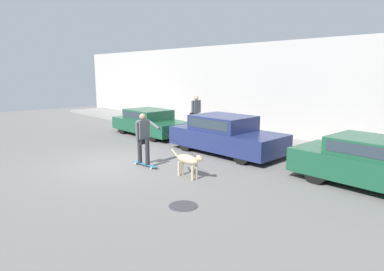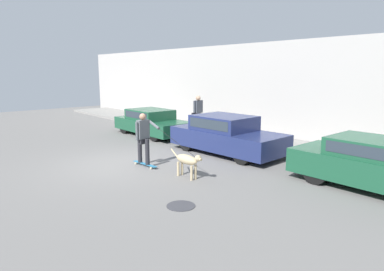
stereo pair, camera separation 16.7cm
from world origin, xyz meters
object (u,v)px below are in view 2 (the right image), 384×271
at_px(dog, 188,160).
at_px(pedestrian_with_bag, 198,111).
at_px(skateboarder, 143,136).
at_px(parked_car_1, 226,136).
at_px(parked_car_2, 382,166).
at_px(parked_car_0, 152,123).

xyz_separation_m(dog, pedestrian_with_bag, (-5.13, 5.01, 0.54)).
bearing_deg(skateboarder, parked_car_1, 76.47).
bearing_deg(parked_car_2, pedestrian_with_bag, 166.85).
height_order(parked_car_0, parked_car_1, parked_car_1).
bearing_deg(parked_car_2, dog, -143.53).
relative_size(parked_car_2, dog, 3.46).
height_order(parked_car_1, skateboarder, skateboarder).
bearing_deg(parked_car_1, pedestrian_with_bag, 149.54).
bearing_deg(parked_car_2, parked_car_0, 179.87).
height_order(parked_car_0, pedestrian_with_bag, pedestrian_with_bag).
xyz_separation_m(parked_car_1, pedestrian_with_bag, (-3.85, 2.10, 0.39)).
xyz_separation_m(dog, skateboarder, (-1.79, -0.25, 0.45)).
distance_m(parked_car_0, skateboarder, 5.26).
bearing_deg(pedestrian_with_bag, dog, 127.98).
relative_size(parked_car_1, dog, 3.37).
xyz_separation_m(parked_car_2, dog, (-3.93, -2.92, -0.14)).
relative_size(parked_car_2, skateboarder, 1.62).
relative_size(parked_car_0, parked_car_1, 0.93).
bearing_deg(parked_car_1, parked_car_0, 178.12).
relative_size(parked_car_2, pedestrian_with_bag, 2.70).
height_order(dog, skateboarder, skateboarder).
bearing_deg(parked_car_2, skateboarder, -151.13).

